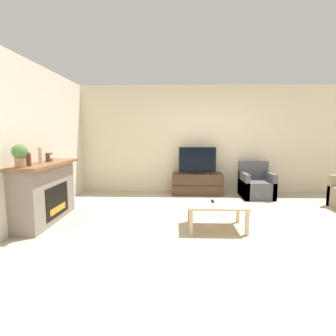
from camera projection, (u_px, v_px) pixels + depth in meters
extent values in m
plane|color=tan|center=(229.00, 220.00, 4.56)|extent=(24.00, 24.00, 0.00)
cube|color=beige|center=(213.00, 140.00, 6.67)|extent=(12.00, 0.06, 2.70)
cube|color=beige|center=(33.00, 142.00, 4.49)|extent=(0.06, 12.00, 2.70)
cube|color=slate|center=(45.00, 194.00, 4.44)|extent=(0.40, 1.48, 0.96)
cube|color=black|center=(58.00, 200.00, 4.45)|extent=(0.01, 0.81, 0.53)
cube|color=orange|center=(58.00, 209.00, 4.47)|extent=(0.01, 0.57, 0.11)
cube|color=brown|center=(45.00, 164.00, 4.38)|extent=(0.52, 1.60, 0.05)
cylinder|color=#512D23|center=(28.00, 160.00, 3.89)|extent=(0.08, 0.08, 0.19)
sphere|color=#512D23|center=(28.00, 153.00, 3.88)|extent=(0.05, 0.05, 0.05)
cylinder|color=beige|center=(41.00, 156.00, 4.24)|extent=(0.07, 0.07, 0.26)
sphere|color=beige|center=(40.00, 147.00, 4.22)|extent=(0.04, 0.04, 0.04)
cube|color=brown|center=(49.00, 157.00, 4.52)|extent=(0.07, 0.11, 0.15)
cylinder|color=white|center=(51.00, 157.00, 4.52)|extent=(0.00, 0.08, 0.08)
cylinder|color=#936B4C|center=(20.00, 163.00, 3.69)|extent=(0.15, 0.15, 0.15)
sphere|color=#477038|center=(20.00, 151.00, 3.67)|extent=(0.21, 0.21, 0.21)
cube|color=#422D1E|center=(197.00, 184.00, 6.50)|extent=(1.23, 0.51, 0.52)
cube|color=black|center=(198.00, 186.00, 6.25)|extent=(1.21, 0.01, 0.01)
cube|color=black|center=(197.00, 173.00, 6.47)|extent=(0.32, 0.18, 0.04)
cube|color=black|center=(197.00, 160.00, 6.43)|extent=(0.91, 0.02, 0.61)
cube|color=black|center=(197.00, 160.00, 6.41)|extent=(0.84, 0.01, 0.55)
cube|color=#4C4C51|center=(256.00, 189.00, 6.18)|extent=(0.70, 0.76, 0.40)
cube|color=#4C4C51|center=(253.00, 170.00, 6.43)|extent=(0.70, 0.14, 0.43)
cube|color=#4C4C51|center=(244.00, 185.00, 6.18)|extent=(0.10, 0.76, 0.59)
cube|color=#4C4C51|center=(269.00, 185.00, 6.16)|extent=(0.10, 0.76, 0.59)
cube|color=#CCB289|center=(216.00, 204.00, 4.12)|extent=(0.90, 0.65, 0.03)
cube|color=#CCB289|center=(191.00, 222.00, 3.87)|extent=(0.05, 0.05, 0.38)
cube|color=#CCB289|center=(247.00, 223.00, 3.85)|extent=(0.05, 0.05, 0.38)
cube|color=#CCB289|center=(189.00, 211.00, 4.44)|extent=(0.05, 0.05, 0.38)
cube|color=#CCB289|center=(238.00, 212.00, 4.42)|extent=(0.05, 0.05, 0.38)
cube|color=black|center=(213.00, 201.00, 4.21)|extent=(0.04, 0.15, 0.02)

